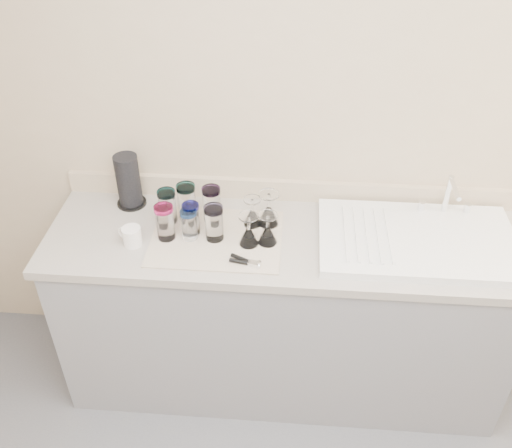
# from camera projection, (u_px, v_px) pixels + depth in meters

# --- Properties ---
(room_envelope) EXTENTS (3.54, 3.50, 2.52)m
(room_envelope) POSITION_uv_depth(u_px,v_px,m) (273.00, 358.00, 1.08)
(room_envelope) COLOR #545459
(room_envelope) RESTS_ON ground
(counter_unit) EXTENTS (2.06, 0.62, 0.90)m
(counter_unit) POSITION_uv_depth(u_px,v_px,m) (283.00, 311.00, 2.70)
(counter_unit) COLOR slate
(counter_unit) RESTS_ON ground
(sink_unit) EXTENTS (0.82, 0.50, 0.22)m
(sink_unit) POSITION_uv_depth(u_px,v_px,m) (418.00, 239.00, 2.39)
(sink_unit) COLOR white
(sink_unit) RESTS_ON counter_unit
(dish_towel) EXTENTS (0.55, 0.42, 0.01)m
(dish_towel) POSITION_uv_depth(u_px,v_px,m) (217.00, 238.00, 2.42)
(dish_towel) COLOR beige
(dish_towel) RESTS_ON counter_unit
(tumbler_teal) EXTENTS (0.08, 0.08, 0.16)m
(tumbler_teal) POSITION_uv_depth(u_px,v_px,m) (167.00, 206.00, 2.46)
(tumbler_teal) COLOR white
(tumbler_teal) RESTS_ON dish_towel
(tumbler_cyan) EXTENTS (0.08, 0.08, 0.16)m
(tumbler_cyan) POSITION_uv_depth(u_px,v_px,m) (187.00, 201.00, 2.48)
(tumbler_cyan) COLOR white
(tumbler_cyan) RESTS_ON dish_towel
(tumbler_purple) EXTENTS (0.08, 0.08, 0.16)m
(tumbler_purple) POSITION_uv_depth(u_px,v_px,m) (212.00, 204.00, 2.47)
(tumbler_purple) COLOR white
(tumbler_purple) RESTS_ON dish_towel
(tumbler_magenta) EXTENTS (0.08, 0.08, 0.16)m
(tumbler_magenta) POSITION_uv_depth(u_px,v_px,m) (165.00, 222.00, 2.37)
(tumbler_magenta) COLOR white
(tumbler_magenta) RESTS_ON dish_towel
(tumbler_blue) EXTENTS (0.07, 0.07, 0.14)m
(tumbler_blue) POSITION_uv_depth(u_px,v_px,m) (189.00, 224.00, 2.37)
(tumbler_blue) COLOR white
(tumbler_blue) RESTS_ON dish_towel
(tumbler_lavender) EXTENTS (0.08, 0.08, 0.16)m
(tumbler_lavender) POSITION_uv_depth(u_px,v_px,m) (214.00, 223.00, 2.36)
(tumbler_lavender) COLOR white
(tumbler_lavender) RESTS_ON dish_towel
(tumbler_extra) EXTENTS (0.07, 0.07, 0.14)m
(tumbler_extra) POSITION_uv_depth(u_px,v_px,m) (191.00, 218.00, 2.40)
(tumbler_extra) COLOR white
(tumbler_extra) RESTS_ON dish_towel
(goblet_back_left) EXTENTS (0.07, 0.07, 0.13)m
(goblet_back_left) POSITION_uv_depth(u_px,v_px,m) (252.00, 216.00, 2.46)
(goblet_back_left) COLOR white
(goblet_back_left) RESTS_ON dish_towel
(goblet_back_right) EXTENTS (0.09, 0.09, 0.16)m
(goblet_back_right) POSITION_uv_depth(u_px,v_px,m) (268.00, 214.00, 2.46)
(goblet_back_right) COLOR white
(goblet_back_right) RESTS_ON dish_towel
(goblet_front_left) EXTENTS (0.08, 0.08, 0.14)m
(goblet_front_left) POSITION_uv_depth(u_px,v_px,m) (249.00, 234.00, 2.35)
(goblet_front_left) COLOR white
(goblet_front_left) RESTS_ON dish_towel
(goblet_front_right) EXTENTS (0.08, 0.08, 0.14)m
(goblet_front_right) POSITION_uv_depth(u_px,v_px,m) (268.00, 233.00, 2.36)
(goblet_front_right) COLOR white
(goblet_front_right) RESTS_ON dish_towel
(can_opener) EXTENTS (0.13, 0.08, 0.02)m
(can_opener) POSITION_uv_depth(u_px,v_px,m) (245.00, 262.00, 2.28)
(can_opener) COLOR silver
(can_opener) RESTS_ON dish_towel
(white_mug) EXTENTS (0.12, 0.10, 0.08)m
(white_mug) POSITION_uv_depth(u_px,v_px,m) (131.00, 236.00, 2.37)
(white_mug) COLOR white
(white_mug) RESTS_ON counter_unit
(paper_towel_roll) EXTENTS (0.13, 0.13, 0.25)m
(paper_towel_roll) POSITION_uv_depth(u_px,v_px,m) (129.00, 181.00, 2.55)
(paper_towel_roll) COLOR black
(paper_towel_roll) RESTS_ON counter_unit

